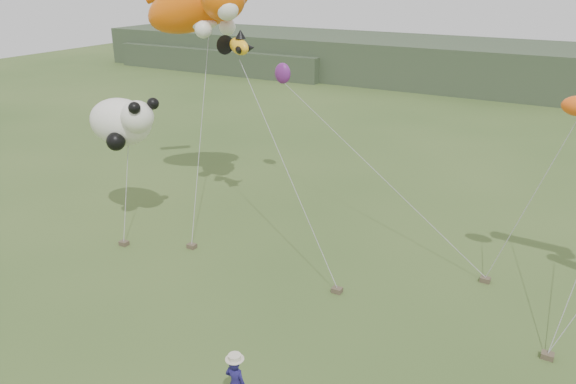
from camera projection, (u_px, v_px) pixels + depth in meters
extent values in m
plane|color=#385123|center=(256.00, 371.00, 15.46)|extent=(120.00, 120.00, 0.00)
cube|color=#2D3D28|center=(520.00, 68.00, 51.18)|extent=(90.00, 12.00, 4.00)
cube|color=#2D3D28|center=(231.00, 58.00, 62.74)|extent=(25.00, 8.00, 2.50)
imported|color=#1B1654|center=(236.00, 384.00, 13.83)|extent=(0.58, 0.38, 1.58)
cube|color=brown|center=(192.00, 246.00, 22.33)|extent=(0.34, 0.27, 0.18)
cube|color=brown|center=(337.00, 290.00, 19.25)|extent=(0.34, 0.27, 0.18)
cube|color=brown|center=(548.00, 356.00, 15.97)|extent=(0.34, 0.27, 0.18)
cube|color=brown|center=(124.00, 243.00, 22.56)|extent=(0.34, 0.27, 0.18)
cube|color=brown|center=(485.00, 280.00, 19.90)|extent=(0.34, 0.27, 0.18)
ellipsoid|color=#E95C07|center=(199.00, 3.00, 24.20)|extent=(5.70, 4.12, 3.62)
sphere|color=white|center=(227.00, 9.00, 22.08)|extent=(0.90, 0.90, 0.90)
ellipsoid|color=white|center=(199.00, 23.00, 24.16)|extent=(1.76, 0.88, 0.55)
sphere|color=white|center=(203.00, 30.00, 22.59)|extent=(0.70, 0.70, 0.70)
sphere|color=white|center=(227.00, 27.00, 23.63)|extent=(0.70, 0.70, 0.70)
ellipsoid|color=yellow|center=(239.00, 46.00, 21.95)|extent=(1.36, 1.02, 0.79)
cone|color=black|center=(222.00, 44.00, 22.63)|extent=(0.87, 0.95, 0.77)
cone|color=black|center=(241.00, 34.00, 21.74)|extent=(0.43, 0.43, 0.34)
cone|color=black|center=(238.00, 50.00, 21.52)|extent=(0.45, 0.48, 0.34)
cone|color=black|center=(251.00, 48.00, 22.21)|extent=(0.45, 0.48, 0.34)
ellipsoid|color=white|center=(120.00, 122.00, 23.04)|extent=(2.91, 1.94, 1.94)
sphere|color=white|center=(137.00, 117.00, 22.02)|extent=(1.29, 1.29, 1.29)
sphere|color=black|center=(134.00, 108.00, 21.35)|extent=(0.47, 0.47, 0.47)
sphere|color=black|center=(153.00, 104.00, 22.04)|extent=(0.47, 0.47, 0.47)
sphere|color=black|center=(116.00, 141.00, 22.29)|extent=(0.75, 0.75, 0.75)
sphere|color=black|center=(112.00, 128.00, 23.85)|extent=(0.75, 0.75, 0.75)
ellipsoid|color=#6B2078|center=(283.00, 73.00, 26.90)|extent=(0.82, 0.55, 1.00)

